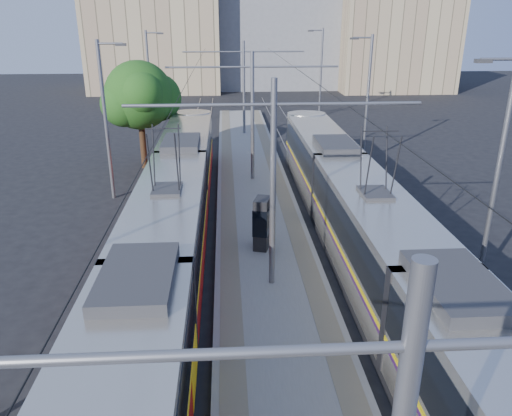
{
  "coord_description": "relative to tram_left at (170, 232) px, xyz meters",
  "views": [
    {
      "loc": [
        -1.5,
        -7.33,
        9.04
      ],
      "look_at": [
        -0.31,
        11.89,
        1.6
      ],
      "focal_mm": 35.0,
      "sensor_mm": 36.0,
      "label": 1
    }
  ],
  "objects": [
    {
      "name": "building_left",
      "position": [
        -6.4,
        50.6,
        5.47
      ],
      "size": [
        16.32,
        12.24,
        14.34
      ],
      "color": "tan",
      "rests_on": "ground"
    },
    {
      "name": "tram_left",
      "position": [
        0.0,
        0.0,
        0.0
      ],
      "size": [
        2.43,
        32.37,
        5.5
      ],
      "color": "black",
      "rests_on": "ground"
    },
    {
      "name": "catenary",
      "position": [
        3.6,
        4.75,
        2.82
      ],
      "size": [
        9.2,
        70.0,
        7.0
      ],
      "color": "slate",
      "rests_on": "platform"
    },
    {
      "name": "tram_right",
      "position": [
        7.2,
        -0.83,
        0.15
      ],
      "size": [
        2.43,
        32.3,
        5.5
      ],
      "color": "black",
      "rests_on": "ground"
    },
    {
      "name": "rails",
      "position": [
        3.6,
        7.6,
        -1.69
      ],
      "size": [
        8.71,
        70.0,
        0.03
      ],
      "color": "gray",
      "rests_on": "ground"
    },
    {
      "name": "tactile_strip_right",
      "position": [
        5.05,
        7.6,
        -1.4
      ],
      "size": [
        0.7,
        50.0,
        0.01
      ],
      "primitive_type": "cube",
      "color": "gray",
      "rests_on": "platform"
    },
    {
      "name": "shelter",
      "position": [
        3.47,
        1.43,
        -0.3
      ],
      "size": [
        0.82,
        1.07,
        2.1
      ],
      "rotation": [
        0.0,
        0.0,
        -0.28
      ],
      "color": "black",
      "rests_on": "platform"
    },
    {
      "name": "tactile_strip_left",
      "position": [
        2.15,
        7.6,
        -1.4
      ],
      "size": [
        0.7,
        50.0,
        0.01
      ],
      "primitive_type": "cube",
      "color": "gray",
      "rests_on": "platform"
    },
    {
      "name": "building_right",
      "position": [
        23.6,
        48.6,
        4.14
      ],
      "size": [
        14.28,
        10.2,
        11.67
      ],
      "color": "tan",
      "rests_on": "ground"
    },
    {
      "name": "building_centre",
      "position": [
        9.6,
        54.6,
        6.37
      ],
      "size": [
        18.36,
        14.28,
        16.13
      ],
      "color": "gray",
      "rests_on": "ground"
    },
    {
      "name": "tree",
      "position": [
        -2.81,
        14.38,
        2.77
      ],
      "size": [
        4.55,
        4.21,
        6.61
      ],
      "color": "#382314",
      "rests_on": "ground"
    },
    {
      "name": "street_lamps",
      "position": [
        3.6,
        11.6,
        2.48
      ],
      "size": [
        15.18,
        38.22,
        8.0
      ],
      "color": "slate",
      "rests_on": "ground"
    },
    {
      "name": "platform",
      "position": [
        3.6,
        7.6,
        -1.55
      ],
      "size": [
        4.0,
        50.0,
        0.3
      ],
      "primitive_type": "cube",
      "color": "gray",
      "rests_on": "ground"
    }
  ]
}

